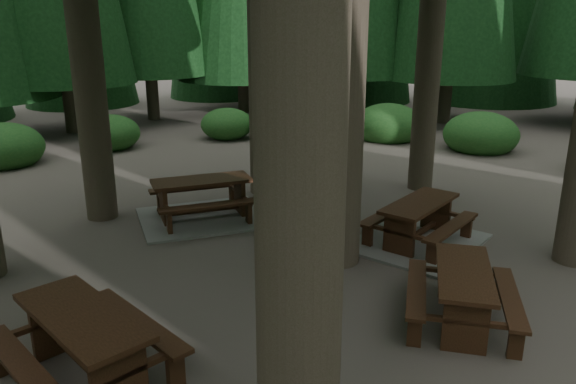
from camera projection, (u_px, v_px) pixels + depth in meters
ground at (309, 276)px, 9.32m from camera, size 80.00×80.00×0.00m
picnic_table_a at (418, 229)px, 10.58m from camera, size 2.83×2.50×0.83m
picnic_table_b at (84, 337)px, 6.47m from camera, size 1.80×2.17×0.89m
picnic_table_c at (203, 205)px, 11.86m from camera, size 3.16×2.88×0.88m
picnic_table_d at (303, 171)px, 13.88m from camera, size 2.07×1.91×0.72m
picnic_table_e at (463, 288)px, 7.75m from camera, size 2.39×2.32×0.81m
shrub_ring at (311, 231)px, 10.18m from camera, size 23.86×24.64×1.49m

